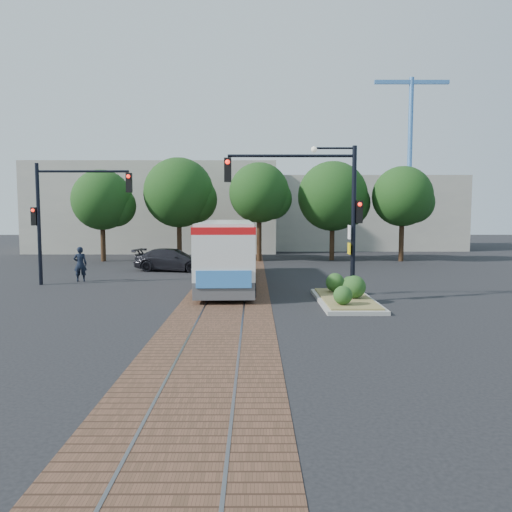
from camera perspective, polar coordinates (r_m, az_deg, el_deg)
The scene contains 11 objects.
ground at distance 21.02m, azimuth -3.33°, elevation -4.86°, with size 120.00×120.00×0.00m, color black.
trackbed at distance 24.96m, azimuth -2.83°, elevation -3.27°, with size 3.60×40.00×0.02m.
tree_row at distance 37.12m, azimuth -0.09°, elevation 6.94°, with size 26.40×5.60×7.67m.
warehouses at distance 49.45m, azimuth -2.14°, elevation 5.25°, with size 40.00×13.00×8.00m.
crane at distance 57.68m, azimuth 17.19°, elevation 12.04°, with size 8.00×0.50×18.00m.
city_bus at distance 25.09m, azimuth -3.32°, elevation 0.78°, with size 2.88×11.83×3.14m.
traffic_island at distance 20.38m, azimuth 10.22°, elevation -4.30°, with size 2.20×5.20×1.13m.
signal_pole_main at distance 20.06m, azimuth 7.64°, elevation 6.56°, with size 5.49×0.46×6.00m.
signal_pole_left at distance 26.45m, azimuth -21.37°, elevation 5.24°, with size 4.99×0.34×6.00m.
officer at distance 27.54m, azimuth -19.45°, elevation -0.88°, with size 0.66×0.44×1.82m, color black.
parked_car at distance 31.13m, azimuth -9.49°, elevation -0.43°, with size 1.93×4.74×1.38m, color black.
Camera 1 is at (1.15, -20.68, 3.59)m, focal length 35.00 mm.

